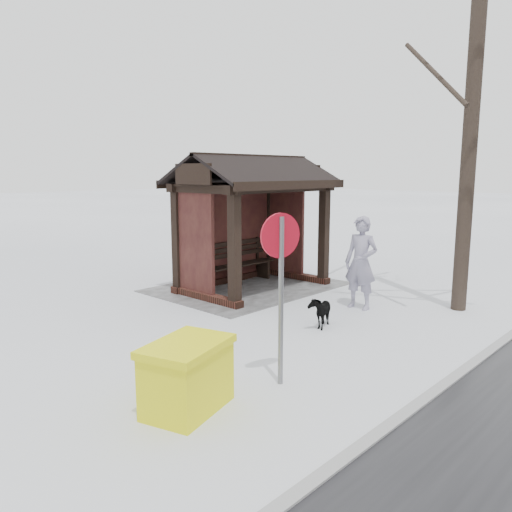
{
  "coord_description": "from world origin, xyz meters",
  "views": [
    {
      "loc": [
        8.27,
        7.86,
        2.7
      ],
      "look_at": [
        0.77,
        0.8,
        0.96
      ],
      "focal_mm": 35.0,
      "sensor_mm": 36.0,
      "label": 1
    }
  ],
  "objects": [
    {
      "name": "road_sign",
      "position": [
        3.62,
        3.9,
        1.6
      ],
      "size": [
        0.55,
        0.19,
        2.21
      ],
      "rotation": [
        0.0,
        0.0,
        -0.28
      ],
      "color": "slate",
      "rests_on": "ground"
    },
    {
      "name": "trampled_patch",
      "position": [
        0.0,
        -0.2,
        0.01
      ],
      "size": [
        4.2,
        3.2,
        0.02
      ],
      "primitive_type": "cube",
      "color": "gray",
      "rests_on": "ground"
    },
    {
      "name": "pedestrian",
      "position": [
        -0.22,
        2.72,
        0.93
      ],
      "size": [
        0.49,
        0.71,
        1.85
      ],
      "primitive_type": "imported",
      "rotation": [
        0.0,
        0.0,
        1.64
      ],
      "color": "#8E89A1",
      "rests_on": "ground"
    },
    {
      "name": "grit_bin",
      "position": [
        4.9,
        3.61,
        0.41
      ],
      "size": [
        1.21,
        0.99,
        0.81
      ],
      "rotation": [
        0.0,
        0.0,
        0.29
      ],
      "color": "yellow",
      "rests_on": "ground"
    },
    {
      "name": "ground",
      "position": [
        0.0,
        0.0,
        0.0
      ],
      "size": [
        120.0,
        120.0,
        0.0
      ],
      "primitive_type": "plane",
      "color": "silver",
      "rests_on": "ground"
    },
    {
      "name": "dog",
      "position": [
        1.31,
        2.85,
        0.29
      ],
      "size": [
        0.75,
        0.55,
        0.57
      ],
      "primitive_type": "imported",
      "rotation": [
        0.0,
        0.0,
        1.98
      ],
      "color": "black",
      "rests_on": "ground"
    },
    {
      "name": "kerb",
      "position": [
        0.0,
        5.5,
        0.01
      ],
      "size": [
        120.0,
        0.15,
        0.06
      ],
      "primitive_type": "cube",
      "color": "gray",
      "rests_on": "ground"
    },
    {
      "name": "bus_shelter",
      "position": [
        0.0,
        -0.16,
        2.17
      ],
      "size": [
        3.6,
        2.4,
        3.09
      ],
      "color": "#381C14",
      "rests_on": "ground"
    }
  ]
}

